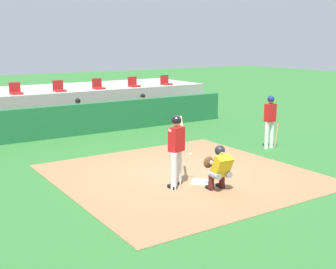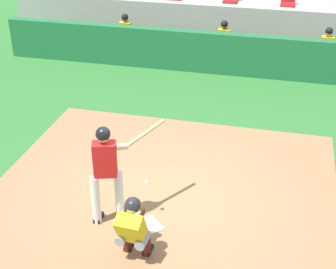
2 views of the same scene
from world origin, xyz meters
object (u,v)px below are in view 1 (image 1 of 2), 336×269
Objects in this scene: on_deck_batter at (270,119)px; dugout_player_2 at (144,108)px; catcher_crouched at (219,166)px; batter_at_plate at (177,146)px; stadium_seat_5 at (133,84)px; stadium_seat_6 at (166,82)px; stadium_seat_2 at (16,91)px; stadium_seat_4 at (98,86)px; dugout_player_1 at (80,114)px; stadium_seat_3 at (59,88)px; home_plate at (200,182)px.

on_deck_batter is 1.37× the size of dugout_player_2.
on_deck_batter is at bearing 29.82° from catcher_crouched.
batter_at_plate is 1.28× the size of catcher_crouched.
stadium_seat_5 is 1.00× the size of stadium_seat_6.
on_deck_batter is 3.72× the size of stadium_seat_2.
stadium_seat_4 is (2.54, 10.09, 0.50)m from batter_at_plate.
catcher_crouched is 2.95× the size of stadium_seat_2.
stadium_seat_2 is at bearing 157.74° from dugout_player_2.
stadium_seat_4 is at bearing 75.89° from batter_at_plate.
dugout_player_2 is 2.71× the size of stadium_seat_6.
stadium_seat_2 is 1.00× the size of stadium_seat_6.
catcher_crouched is 1.09× the size of dugout_player_1.
on_deck_batter is 8.51m from stadium_seat_5.
stadium_seat_2 is (-1.18, 10.09, 0.50)m from batter_at_plate.
stadium_seat_3 is at bearing 90.04° from catcher_crouched.
on_deck_batter is at bearing -54.35° from stadium_seat_2.
dugout_player_1 is 5.92m from stadium_seat_6.
stadium_seat_3 reaches higher than home_plate.
batter_at_plate reaches higher than home_plate.
on_deck_batter reaches higher than catcher_crouched.
stadium_seat_3 is 5.57m from stadium_seat_6.
dugout_player_1 is 2.71× the size of stadium_seat_5.
on_deck_batter is 3.72× the size of stadium_seat_6.
stadium_seat_3 is (-0.01, 10.90, 0.93)m from catcher_crouched.
stadium_seat_6 is at bearing 0.00° from stadium_seat_5.
stadium_seat_5 is at bearing 93.44° from on_deck_batter.
dugout_player_1 is 3.03m from dugout_player_2.
stadium_seat_6 is at bearing 20.34° from dugout_player_1.
stadium_seat_6 is (1.86, 0.00, 0.00)m from stadium_seat_5.
stadium_seat_5 is at bearing 73.57° from dugout_player_2.
stadium_seat_2 and stadium_seat_6 have the same top height.
stadium_seat_3 and stadium_seat_5 have the same top height.
stadium_seat_4 is (-2.37, 8.48, 0.51)m from on_deck_batter.
catcher_crouched is 2.95× the size of stadium_seat_4.
stadium_seat_4 reaches higher than batter_at_plate.
stadium_seat_6 is (3.71, 0.00, 0.00)m from stadium_seat_4.
home_plate is at bearing -7.16° from batter_at_plate.
batter_at_plate is (-0.68, 0.09, 1.01)m from home_plate.
stadium_seat_6 is (7.43, 0.00, 0.00)m from stadium_seat_2.
batter_at_plate is 10.17m from stadium_seat_2.
stadium_seat_2 is at bearing 180.00° from stadium_seat_4.
catcher_crouched is 1.09× the size of dugout_player_2.
stadium_seat_4 is (3.71, 0.00, 0.00)m from stadium_seat_2.
stadium_seat_6 is (5.49, 2.03, 0.86)m from dugout_player_1.
batter_at_plate reaches higher than catcher_crouched.
dugout_player_2 is at bearing 70.68° from catcher_crouched.
batter_at_plate is 3.76× the size of stadium_seat_5.
batter_at_plate is 8.10m from dugout_player_1.
stadium_seat_3 is at bearing 180.00° from stadium_seat_6.
stadium_seat_2 is at bearing 125.65° from on_deck_batter.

